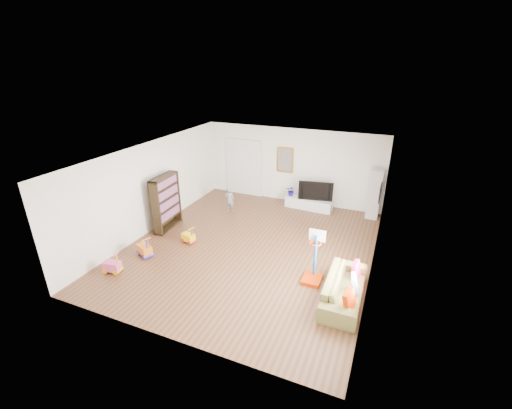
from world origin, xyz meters
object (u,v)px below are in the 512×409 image
at_px(sofa, 344,288).
at_px(basketball_hoop, 314,258).
at_px(bookshelf, 166,203).
at_px(media_console, 309,204).

distance_m(sofa, basketball_hoop, 0.96).
bearing_deg(bookshelf, basketball_hoop, -15.23).
height_order(media_console, basketball_hoop, basketball_hoop).
bearing_deg(basketball_hoop, sofa, -25.70).
distance_m(media_console, sofa, 4.96).
xyz_separation_m(media_console, basketball_hoop, (1.19, -4.16, 0.45)).
relative_size(media_console, sofa, 0.83).
bearing_deg(bookshelf, sofa, -17.34).
bearing_deg(sofa, basketball_hoop, 63.94).
relative_size(bookshelf, basketball_hoop, 1.32).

